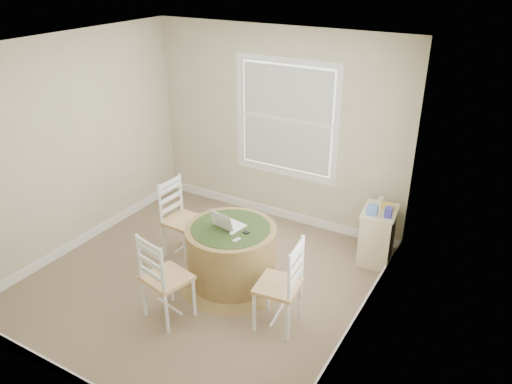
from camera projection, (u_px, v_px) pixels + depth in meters
The scene contains 14 objects.
room at pixel (218, 174), 5.19m from camera, with size 3.64×3.64×2.64m.
round_table at pixel (231, 253), 5.49m from camera, with size 1.17×1.17×0.71m.
chair_left at pixel (183, 220), 5.99m from camera, with size 0.42×0.40×0.95m, color white, non-canonical shape.
chair_near at pixel (167, 277), 4.94m from camera, with size 0.42×0.40×0.95m, color white, non-canonical shape.
chair_right at pixel (278, 285), 4.82m from camera, with size 0.42×0.40×0.95m, color white, non-canonical shape.
laptop at pixel (228, 224), 5.37m from camera, with size 0.35×0.32×0.22m.
mouse at pixel (232, 233), 5.25m from camera, with size 0.06×0.09×0.03m, color white.
phone at pixel (237, 240), 5.13m from camera, with size 0.04×0.09×0.02m, color #B7BABF.
keys at pixel (246, 233), 5.25m from camera, with size 0.06×0.05×0.03m, color black.
corner_chest at pixel (377, 235), 5.93m from camera, with size 0.44×0.56×0.68m.
tissue_box at pixel (373, 210), 5.69m from camera, with size 0.12×0.12×0.10m, color #5C7ED3.
box_yellow at pixel (387, 207), 5.79m from camera, with size 0.15×0.10×0.06m, color gold.
box_blue at pixel (388, 212), 5.62m from camera, with size 0.08×0.08×0.12m, color #353297.
cup_cream at pixel (381, 201), 5.89m from camera, with size 0.07×0.07×0.09m, color beige.
Camera 1 is at (2.89, -3.76, 3.38)m, focal length 35.00 mm.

